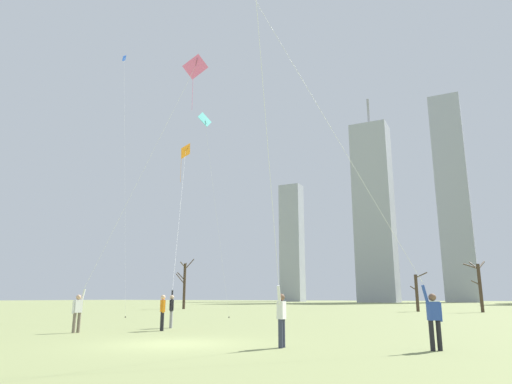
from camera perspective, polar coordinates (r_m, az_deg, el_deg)
The scene contains 14 objects.
ground_plane at distance 16.22m, azimuth -10.21°, elevation -18.11°, with size 400.00×400.00×0.00m, color #848E56.
kite_flyer_foreground_left_purple at distance 14.86m, azimuth 14.93°, elevation -3.32°, with size 8.38×2.58×17.84m.
kite_flyer_midfield_left_yellow at distance 13.99m, azimuth 2.38°, elevation -5.23°, with size 1.38×5.05×13.21m.
kite_flyer_far_back_pink at distance 22.63m, azimuth -17.63°, elevation -5.96°, with size 3.35×5.28×14.91m.
kite_flyer_midfield_right_orange at distance 27.62m, azimuth -9.86°, elevation -7.36°, with size 7.49×11.29×14.08m.
bystander_watching_nearby at distance 22.40m, azimuth -11.56°, elevation -14.26°, with size 0.39×0.38×1.62m.
distant_kite_drifting_left_blue at distance 48.39m, azimuth -16.06°, elevation 12.51°, with size 6.59×4.79×25.94m.
distant_kite_drifting_right_teal at distance 35.17m, azimuth -6.23°, elevation 7.56°, with size 0.48×4.44×15.26m.
bare_tree_left_of_center at distance 53.69m, azimuth 26.05°, elevation -10.23°, with size 2.12×2.39×5.29m.
bare_tree_leftmost at distance 53.72m, azimuth 19.38°, elevation -11.64°, with size 2.10×1.28×4.18m.
bare_tree_rightmost at distance 62.53m, azimuth -8.91°, elevation -11.18°, with size 2.30×3.28×6.61m.
skyline_slender_spire at distance 145.33m, azimuth 14.49°, elevation -2.26°, with size 11.24×8.64×64.31m.
skyline_mid_tower_right at distance 168.96m, azimuth 4.49°, elevation -6.23°, with size 7.79×5.65×42.41m.
skyline_mid_tower_left at distance 158.30m, azimuth 23.34°, elevation -0.47°, with size 9.46×10.02×65.68m.
Camera 1 is at (9.68, -12.92, 1.51)m, focal length 32.14 mm.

